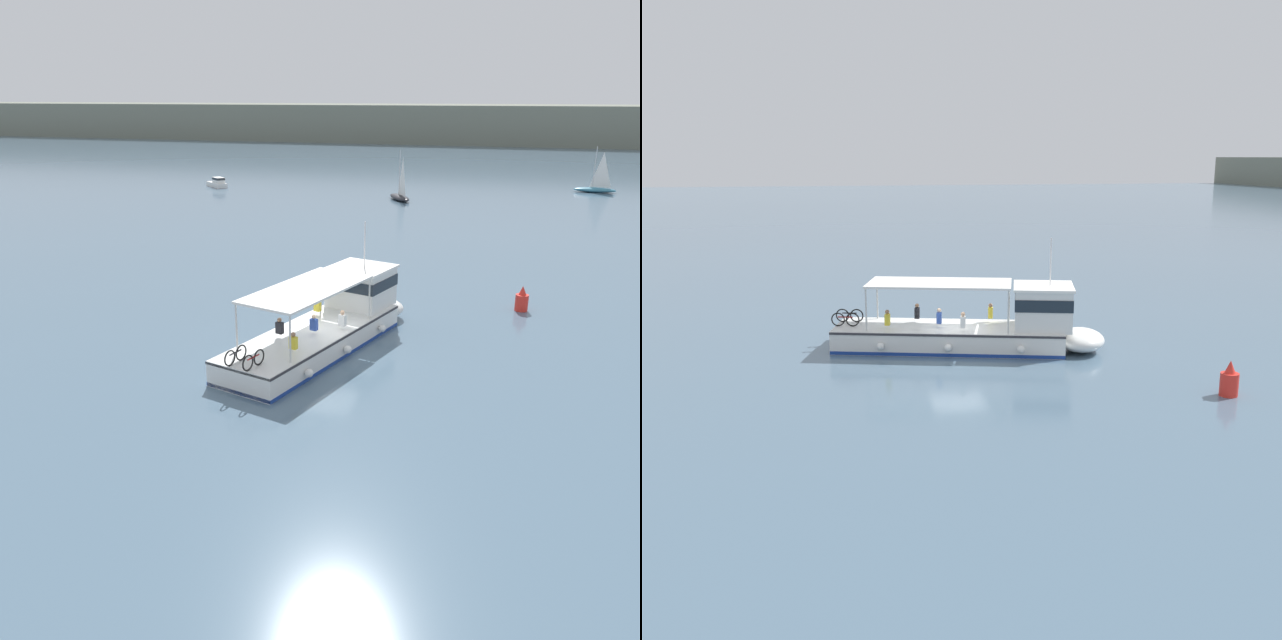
# 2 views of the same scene
# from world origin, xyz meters

# --- Properties ---
(ground_plane) EXTENTS (400.00, 400.00, 0.00)m
(ground_plane) POSITION_xyz_m (0.00, 0.00, 0.00)
(ground_plane) COLOR slate
(ferry_main) EXTENTS (6.43, 13.07, 5.32)m
(ferry_main) POSITION_xyz_m (-0.23, 1.25, 1.02)
(ferry_main) COLOR white
(ferry_main) RESTS_ON ground
(channel_buoy) EXTENTS (0.70, 0.70, 1.40)m
(channel_buoy) POSITION_xyz_m (8.37, 8.91, 0.57)
(channel_buoy) COLOR red
(channel_buoy) RESTS_ON ground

